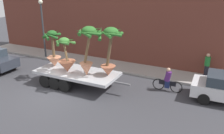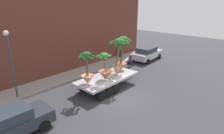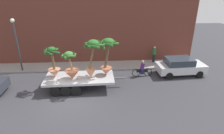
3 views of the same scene
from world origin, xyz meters
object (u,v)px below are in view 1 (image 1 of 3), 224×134
object	(u,v)px
potted_palm_middle	(67,59)
potted_palm_extra	(88,48)
potted_palm_rear	(110,49)
street_lamp	(42,21)
potted_palm_front	(53,51)
pedestrian_near_gate	(207,65)
cyclist	(168,81)
flatbed_trailer	(74,74)

from	to	relation	value
potted_palm_middle	potted_palm_extra	distance (m)	1.81
potted_palm_rear	street_lamp	world-z (taller)	street_lamp
potted_palm_front	potted_palm_middle	bearing A→B (deg)	-17.95
potted_palm_extra	pedestrian_near_gate	size ratio (longest dim) A/B	1.77
potted_palm_rear	potted_palm_middle	size ratio (longest dim) A/B	1.35
cyclist	street_lamp	world-z (taller)	street_lamp
pedestrian_near_gate	street_lamp	bearing A→B (deg)	-174.30
potted_palm_rear	street_lamp	bearing A→B (deg)	157.91
pedestrian_near_gate	potted_palm_front	bearing A→B (deg)	-152.99
flatbed_trailer	potted_palm_extra	size ratio (longest dim) A/B	2.09
flatbed_trailer	potted_palm_middle	distance (m)	1.12
potted_palm_middle	cyclist	bearing A→B (deg)	19.75
flatbed_trailer	pedestrian_near_gate	world-z (taller)	pedestrian_near_gate
cyclist	pedestrian_near_gate	world-z (taller)	pedestrian_near_gate
street_lamp	potted_palm_extra	bearing A→B (deg)	-29.05
potted_palm_rear	street_lamp	xyz separation A→B (m)	(-7.97, 3.24, 0.60)
cyclist	potted_palm_rear	bearing A→B (deg)	-154.38
flatbed_trailer	potted_palm_rear	xyz separation A→B (m)	(2.45, 0.30, 1.88)
potted_palm_extra	pedestrian_near_gate	bearing A→B (deg)	39.35
potted_palm_extra	potted_palm_middle	bearing A→B (deg)	-178.80
street_lamp	flatbed_trailer	bearing A→B (deg)	-32.61
flatbed_trailer	potted_palm_rear	size ratio (longest dim) A/B	2.13
potted_palm_extra	street_lamp	size ratio (longest dim) A/B	0.63
cyclist	pedestrian_near_gate	xyz separation A→B (m)	(1.89, 3.01, 0.37)
flatbed_trailer	potted_palm_middle	world-z (taller)	potted_palm_middle
street_lamp	cyclist	bearing A→B (deg)	-8.70
flatbed_trailer	potted_palm_front	bearing A→B (deg)	174.61
cyclist	pedestrian_near_gate	distance (m)	3.58
potted_palm_extra	street_lamp	xyz separation A→B (m)	(-6.83, 3.80, 0.54)
cyclist	street_lamp	bearing A→B (deg)	171.30
potted_palm_rear	potted_palm_middle	xyz separation A→B (m)	(-2.72, -0.59, -0.83)
potted_palm_rear	potted_palm_front	bearing A→B (deg)	-178.00
cyclist	street_lamp	distance (m)	11.58
potted_palm_middle	cyclist	size ratio (longest dim) A/B	1.19
potted_palm_rear	pedestrian_near_gate	size ratio (longest dim) A/B	1.74
cyclist	street_lamp	xyz separation A→B (m)	(-11.16, 1.71, 2.56)
flatbed_trailer	potted_palm_front	xyz separation A→B (m)	(-1.66, 0.16, 1.27)
pedestrian_near_gate	street_lamp	xyz separation A→B (m)	(-13.05, -1.30, 2.19)
potted_palm_front	cyclist	xyz separation A→B (m)	(7.30, 1.67, -1.36)
flatbed_trailer	pedestrian_near_gate	bearing A→B (deg)	32.74
potted_palm_middle	potted_palm_rear	bearing A→B (deg)	12.30
pedestrian_near_gate	potted_palm_rear	bearing A→B (deg)	-138.22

